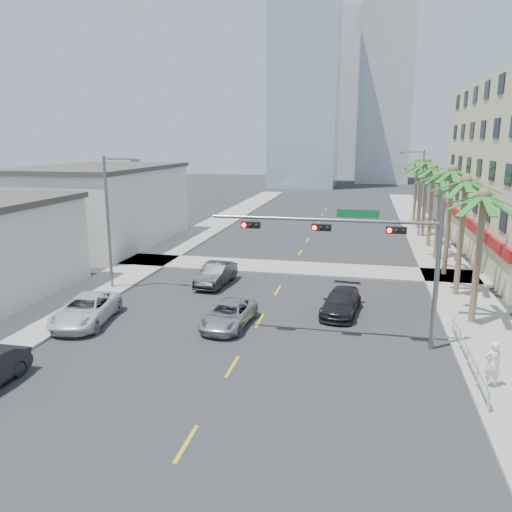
# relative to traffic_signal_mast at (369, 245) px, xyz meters

# --- Properties ---
(ground) EXTENTS (260.00, 260.00, 0.00)m
(ground) POSITION_rel_traffic_signal_mast_xyz_m (-5.78, -7.95, -5.06)
(ground) COLOR #262628
(ground) RESTS_ON ground
(sidewalk_right) EXTENTS (4.00, 120.00, 0.15)m
(sidewalk_right) POSITION_rel_traffic_signal_mast_xyz_m (6.22, 12.05, -4.99)
(sidewalk_right) COLOR gray
(sidewalk_right) RESTS_ON ground
(sidewalk_left) EXTENTS (4.00, 120.00, 0.15)m
(sidewalk_left) POSITION_rel_traffic_signal_mast_xyz_m (-17.78, 12.05, -4.99)
(sidewalk_left) COLOR gray
(sidewalk_left) RESTS_ON ground
(sidewalk_cross) EXTENTS (80.00, 4.00, 0.15)m
(sidewalk_cross) POSITION_rel_traffic_signal_mast_xyz_m (-5.78, 14.05, -4.99)
(sidewalk_cross) COLOR gray
(sidewalk_cross) RESTS_ON ground
(building_left_far) EXTENTS (11.00, 18.00, 7.20)m
(building_left_far) POSITION_rel_traffic_signal_mast_xyz_m (-25.28, 20.05, -1.46)
(building_left_far) COLOR beige
(building_left_far) RESTS_ON ground
(tower_far_left) EXTENTS (14.00, 14.00, 48.00)m
(tower_far_left) POSITION_rel_traffic_signal_mast_xyz_m (-13.78, 87.05, 18.94)
(tower_far_left) COLOR #99B2C6
(tower_far_left) RESTS_ON ground
(tower_far_right) EXTENTS (12.00, 12.00, 60.00)m
(tower_far_right) POSITION_rel_traffic_signal_mast_xyz_m (3.22, 102.05, 24.94)
(tower_far_right) COLOR #ADADB2
(tower_far_right) RESTS_ON ground
(tower_far_center) EXTENTS (16.00, 16.00, 42.00)m
(tower_far_center) POSITION_rel_traffic_signal_mast_xyz_m (-8.78, 117.05, 15.94)
(tower_far_center) COLOR #ADADB2
(tower_far_center) RESTS_ON ground
(traffic_signal_mast) EXTENTS (11.12, 0.54, 7.20)m
(traffic_signal_mast) POSITION_rel_traffic_signal_mast_xyz_m (0.00, 0.00, 0.00)
(traffic_signal_mast) COLOR slate
(traffic_signal_mast) RESTS_ON ground
(palm_tree_0) EXTENTS (4.80, 4.80, 7.80)m
(palm_tree_0) POSITION_rel_traffic_signal_mast_xyz_m (5.82, 4.05, 2.02)
(palm_tree_0) COLOR brown
(palm_tree_0) RESTS_ON ground
(palm_tree_1) EXTENTS (4.80, 4.80, 8.16)m
(palm_tree_1) POSITION_rel_traffic_signal_mast_xyz_m (5.82, 9.25, 2.37)
(palm_tree_1) COLOR brown
(palm_tree_1) RESTS_ON ground
(palm_tree_2) EXTENTS (4.80, 4.80, 8.52)m
(palm_tree_2) POSITION_rel_traffic_signal_mast_xyz_m (5.82, 14.45, 2.72)
(palm_tree_2) COLOR brown
(palm_tree_2) RESTS_ON ground
(palm_tree_3) EXTENTS (4.80, 4.80, 7.80)m
(palm_tree_3) POSITION_rel_traffic_signal_mast_xyz_m (5.82, 19.65, 2.02)
(palm_tree_3) COLOR brown
(palm_tree_3) RESTS_ON ground
(palm_tree_4) EXTENTS (4.80, 4.80, 8.16)m
(palm_tree_4) POSITION_rel_traffic_signal_mast_xyz_m (5.82, 24.85, 2.37)
(palm_tree_4) COLOR brown
(palm_tree_4) RESTS_ON ground
(palm_tree_5) EXTENTS (4.80, 4.80, 8.52)m
(palm_tree_5) POSITION_rel_traffic_signal_mast_xyz_m (5.82, 30.05, 2.72)
(palm_tree_5) COLOR brown
(palm_tree_5) RESTS_ON ground
(palm_tree_6) EXTENTS (4.80, 4.80, 7.80)m
(palm_tree_6) POSITION_rel_traffic_signal_mast_xyz_m (5.82, 35.25, 2.02)
(palm_tree_6) COLOR brown
(palm_tree_6) RESTS_ON ground
(palm_tree_7) EXTENTS (4.80, 4.80, 8.16)m
(palm_tree_7) POSITION_rel_traffic_signal_mast_xyz_m (5.82, 40.45, 2.37)
(palm_tree_7) COLOR brown
(palm_tree_7) RESTS_ON ground
(streetlight_left) EXTENTS (2.55, 0.25, 9.00)m
(streetlight_left) POSITION_rel_traffic_signal_mast_xyz_m (-16.78, 6.05, -0.00)
(streetlight_left) COLOR slate
(streetlight_left) RESTS_ON ground
(streetlight_right) EXTENTS (2.55, 0.25, 9.00)m
(streetlight_right) POSITION_rel_traffic_signal_mast_xyz_m (5.21, 30.05, -0.00)
(streetlight_right) COLOR slate
(streetlight_right) RESTS_ON ground
(guardrail) EXTENTS (0.08, 8.08, 1.00)m
(guardrail) POSITION_rel_traffic_signal_mast_xyz_m (4.52, -1.95, -4.39)
(guardrail) COLOR silver
(guardrail) RESTS_ON ground
(car_parked_far) EXTENTS (3.21, 5.73, 1.51)m
(car_parked_far) POSITION_rel_traffic_signal_mast_xyz_m (-15.18, -0.29, -4.30)
(car_parked_far) COLOR silver
(car_parked_far) RESTS_ON ground
(car_lane_left) EXTENTS (1.99, 4.85, 1.56)m
(car_lane_left) POSITION_rel_traffic_signal_mast_xyz_m (-10.27, 8.46, -4.28)
(car_lane_left) COLOR black
(car_lane_left) RESTS_ON ground
(car_lane_center) EXTENTS (2.52, 4.88, 1.31)m
(car_lane_center) POSITION_rel_traffic_signal_mast_xyz_m (-7.28, 0.93, -4.40)
(car_lane_center) COLOR #B5B4B9
(car_lane_center) RESTS_ON ground
(car_lane_right) EXTENTS (2.45, 4.95, 1.38)m
(car_lane_right) POSITION_rel_traffic_signal_mast_xyz_m (-1.36, 4.28, -4.37)
(car_lane_right) COLOR black
(car_lane_right) RESTS_ON ground
(pedestrian) EXTENTS (0.82, 0.66, 1.95)m
(pedestrian) POSITION_rel_traffic_signal_mast_xyz_m (5.08, -3.73, -3.94)
(pedestrian) COLOR white
(pedestrian) RESTS_ON sidewalk_right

